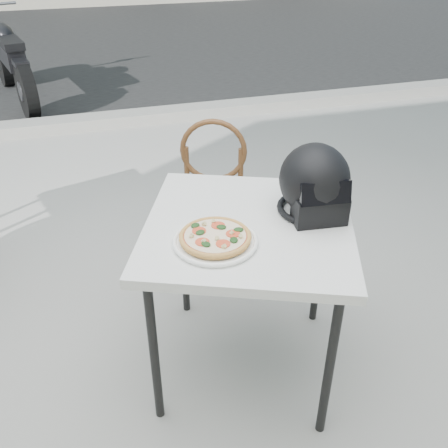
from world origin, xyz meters
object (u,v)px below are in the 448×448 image
object	(u,v)px
plate	(215,241)
helmet	(315,184)
cafe_chair_main	(215,185)
pizza	(215,237)
motorcycle	(11,62)
cafe_table_main	(248,238)

from	to	relation	value
plate	helmet	bearing A→B (deg)	13.70
helmet	cafe_chair_main	xyz separation A→B (m)	(-0.19, 0.84, -0.39)
pizza	plate	bearing A→B (deg)	-126.92
plate	motorcycle	xyz separation A→B (m)	(-1.09, 4.72, -0.37)
cafe_table_main	motorcycle	world-z (taller)	motorcycle
helmet	pizza	bearing A→B (deg)	-160.26
cafe_chair_main	motorcycle	size ratio (longest dim) A/B	0.49
motorcycle	cafe_chair_main	bearing A→B (deg)	-83.59
plate	pizza	size ratio (longest dim) A/B	1.06
cafe_table_main	cafe_chair_main	bearing A→B (deg)	83.66
plate	helmet	size ratio (longest dim) A/B	1.15
cafe_chair_main	cafe_table_main	bearing A→B (deg)	104.38
cafe_table_main	pizza	world-z (taller)	pizza
pizza	cafe_table_main	bearing A→B (deg)	31.30
plate	cafe_table_main	bearing A→B (deg)	31.33
cafe_table_main	helmet	distance (m)	0.35
helmet	motorcycle	size ratio (longest dim) A/B	0.17
cafe_table_main	motorcycle	distance (m)	4.80
plate	cafe_chair_main	xyz separation A→B (m)	(0.27, 0.96, -0.27)
helmet	motorcycle	xyz separation A→B (m)	(-1.55, 4.61, -0.49)
cafe_chair_main	motorcycle	world-z (taller)	motorcycle
cafe_chair_main	helmet	bearing A→B (deg)	123.51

